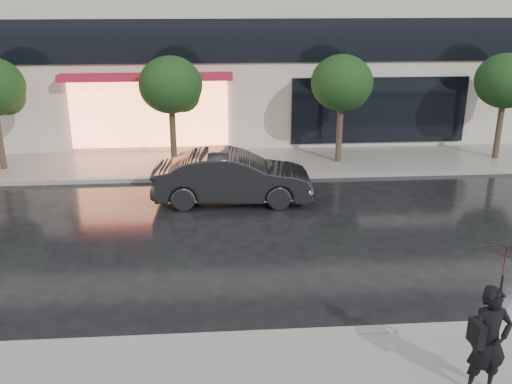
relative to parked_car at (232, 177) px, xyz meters
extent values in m
plane|color=black|center=(1.03, -6.34, -0.78)|extent=(120.00, 120.00, 0.00)
cube|color=slate|center=(1.03, 3.91, -0.72)|extent=(60.00, 3.50, 0.12)
cube|color=gray|center=(1.03, -7.34, -0.71)|extent=(60.00, 0.25, 0.14)
cube|color=gray|center=(1.03, 2.16, -0.71)|extent=(60.00, 0.25, 0.14)
cube|color=black|center=(1.03, 5.60, 3.52)|extent=(28.00, 0.12, 1.60)
cube|color=#FF8C59|center=(-2.97, 5.58, 0.82)|extent=(6.00, 0.10, 2.60)
cube|color=maroon|center=(-2.97, 5.25, 2.27)|extent=(6.40, 0.70, 0.25)
cube|color=black|center=(6.03, 5.60, 0.82)|extent=(7.00, 0.10, 2.60)
cylinder|color=#33261C|center=(-7.97, 3.66, 0.32)|extent=(0.22, 0.22, 2.20)
sphere|color=black|center=(-7.57, 3.86, 1.82)|extent=(1.20, 1.20, 1.20)
cylinder|color=#33261C|center=(-1.97, 3.66, 0.32)|extent=(0.22, 0.22, 2.20)
ellipsoid|color=black|center=(-1.97, 3.66, 2.22)|extent=(2.20, 2.20, 1.98)
sphere|color=black|center=(-1.57, 3.86, 1.82)|extent=(1.20, 1.20, 1.20)
cylinder|color=#33261C|center=(4.03, 3.66, 0.32)|extent=(0.22, 0.22, 2.20)
ellipsoid|color=black|center=(4.03, 3.66, 2.22)|extent=(2.20, 2.20, 1.98)
sphere|color=black|center=(4.43, 3.86, 1.82)|extent=(1.20, 1.20, 1.20)
cylinder|color=#33261C|center=(10.03, 3.66, 0.32)|extent=(0.22, 0.22, 2.20)
ellipsoid|color=black|center=(10.03, 3.66, 2.22)|extent=(2.20, 2.20, 1.98)
sphere|color=black|center=(10.43, 3.86, 1.82)|extent=(1.20, 1.20, 1.20)
imported|color=black|center=(0.00, 0.00, 0.00)|extent=(4.80, 1.83, 1.56)
imported|color=black|center=(3.57, -9.16, 0.25)|extent=(0.70, 0.49, 1.82)
imported|color=black|center=(3.63, -9.16, 1.43)|extent=(1.05, 1.07, 0.90)
cylinder|color=black|center=(3.63, -9.16, 0.92)|extent=(0.02, 0.02, 0.91)
cube|color=black|center=(3.30, -9.25, 0.47)|extent=(0.15, 0.35, 0.39)
camera|label=1|loc=(-0.53, -16.27, 5.29)|focal=40.00mm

